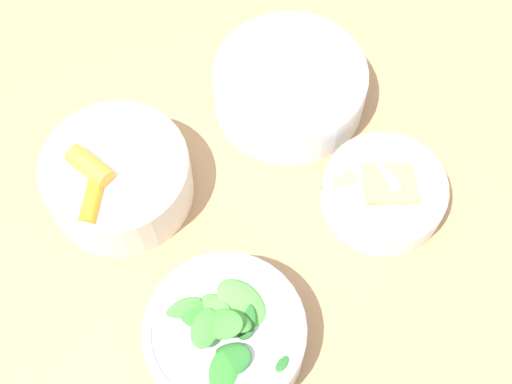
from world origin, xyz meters
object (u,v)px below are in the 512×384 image
(bowl_carrots, at_px, (118,176))
(bowl_greens, at_px, (225,335))
(bowl_cookies, at_px, (384,192))
(bowl_beans_hotdog, at_px, (289,87))

(bowl_carrots, relative_size, bowl_greens, 1.01)
(bowl_greens, distance_m, bowl_cookies, 0.24)
(bowl_greens, height_order, bowl_cookies, bowl_greens)
(bowl_carrots, height_order, bowl_cookies, bowl_carrots)
(bowl_carrots, bearing_deg, bowl_cookies, -35.76)
(bowl_carrots, bearing_deg, bowl_beans_hotdog, -0.55)
(bowl_beans_hotdog, distance_m, bowl_cookies, 0.17)
(bowl_carrots, bearing_deg, bowl_greens, -89.15)
(bowl_greens, relative_size, bowl_beans_hotdog, 0.88)
(bowl_carrots, height_order, bowl_greens, bowl_greens)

